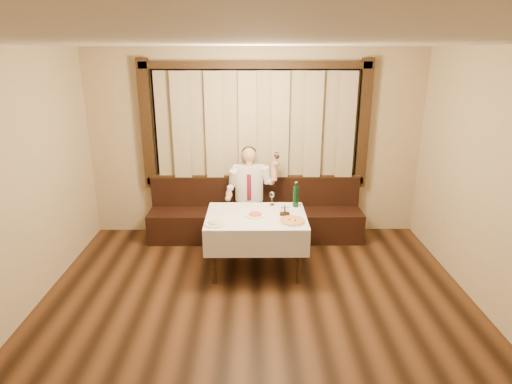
{
  "coord_description": "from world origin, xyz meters",
  "views": [
    {
      "loc": [
        -0.04,
        -3.36,
        2.75
      ],
      "look_at": [
        0.0,
        1.9,
        1.0
      ],
      "focal_mm": 30.0,
      "sensor_mm": 36.0,
      "label": 1
    }
  ],
  "objects_px": {
    "pizza": "(292,221)",
    "pasta_red": "(255,213)",
    "green_bottle": "(296,196)",
    "cruet_caddy": "(285,212)",
    "pasta_cream": "(215,222)",
    "dining_table": "(256,223)",
    "seated_man": "(250,188)",
    "banquette": "(256,218)"
  },
  "relations": [
    {
      "from": "banquette",
      "to": "dining_table",
      "type": "distance_m",
      "value": 1.08
    },
    {
      "from": "banquette",
      "to": "green_bottle",
      "type": "bearing_deg",
      "value": -53.35
    },
    {
      "from": "green_bottle",
      "to": "cruet_caddy",
      "type": "relative_size",
      "value": 2.64
    },
    {
      "from": "pasta_red",
      "to": "seated_man",
      "type": "bearing_deg",
      "value": 94.58
    },
    {
      "from": "dining_table",
      "to": "pasta_red",
      "type": "relative_size",
      "value": 4.89
    },
    {
      "from": "green_bottle",
      "to": "seated_man",
      "type": "xyz_separation_m",
      "value": [
        -0.62,
        0.62,
        -0.08
      ]
    },
    {
      "from": "pizza",
      "to": "seated_man",
      "type": "distance_m",
      "value": 1.28
    },
    {
      "from": "seated_man",
      "to": "pizza",
      "type": "bearing_deg",
      "value": -65.73
    },
    {
      "from": "dining_table",
      "to": "green_bottle",
      "type": "relative_size",
      "value": 3.67
    },
    {
      "from": "pasta_cream",
      "to": "cruet_caddy",
      "type": "bearing_deg",
      "value": 18.49
    },
    {
      "from": "pizza",
      "to": "pasta_cream",
      "type": "xyz_separation_m",
      "value": [
        -0.94,
        -0.07,
        0.02
      ]
    },
    {
      "from": "seated_man",
      "to": "pasta_cream",
      "type": "bearing_deg",
      "value": -108.48
    },
    {
      "from": "pizza",
      "to": "cruet_caddy",
      "type": "xyz_separation_m",
      "value": [
        -0.07,
        0.22,
        0.03
      ]
    },
    {
      "from": "pizza",
      "to": "pasta_cream",
      "type": "distance_m",
      "value": 0.94
    },
    {
      "from": "green_bottle",
      "to": "pasta_cream",
      "type": "bearing_deg",
      "value": -149.43
    },
    {
      "from": "pasta_red",
      "to": "cruet_caddy",
      "type": "height_order",
      "value": "cruet_caddy"
    },
    {
      "from": "cruet_caddy",
      "to": "pizza",
      "type": "bearing_deg",
      "value": -75.09
    },
    {
      "from": "pasta_cream",
      "to": "pasta_red",
      "type": "bearing_deg",
      "value": 29.85
    },
    {
      "from": "green_bottle",
      "to": "cruet_caddy",
      "type": "height_order",
      "value": "green_bottle"
    },
    {
      "from": "dining_table",
      "to": "pasta_red",
      "type": "xyz_separation_m",
      "value": [
        -0.01,
        -0.02,
        0.14
      ]
    },
    {
      "from": "pasta_cream",
      "to": "seated_man",
      "type": "xyz_separation_m",
      "value": [
        0.41,
        1.23,
        0.03
      ]
    },
    {
      "from": "green_bottle",
      "to": "seated_man",
      "type": "bearing_deg",
      "value": 134.8
    },
    {
      "from": "cruet_caddy",
      "to": "pasta_cream",
      "type": "bearing_deg",
      "value": -165.18
    },
    {
      "from": "pizza",
      "to": "green_bottle",
      "type": "height_order",
      "value": "green_bottle"
    },
    {
      "from": "banquette",
      "to": "cruet_caddy",
      "type": "height_order",
      "value": "banquette"
    },
    {
      "from": "pizza",
      "to": "cruet_caddy",
      "type": "distance_m",
      "value": 0.23
    },
    {
      "from": "dining_table",
      "to": "pasta_red",
      "type": "bearing_deg",
      "value": -125.19
    },
    {
      "from": "pasta_red",
      "to": "pasta_cream",
      "type": "height_order",
      "value": "same"
    },
    {
      "from": "pasta_cream",
      "to": "cruet_caddy",
      "type": "distance_m",
      "value": 0.91
    },
    {
      "from": "dining_table",
      "to": "green_bottle",
      "type": "xyz_separation_m",
      "value": [
        0.53,
        0.31,
        0.25
      ]
    },
    {
      "from": "pizza",
      "to": "green_bottle",
      "type": "bearing_deg",
      "value": 80.13
    },
    {
      "from": "green_bottle",
      "to": "cruet_caddy",
      "type": "distance_m",
      "value": 0.38
    },
    {
      "from": "banquette",
      "to": "seated_man",
      "type": "xyz_separation_m",
      "value": [
        -0.09,
        -0.09,
        0.51
      ]
    },
    {
      "from": "pasta_red",
      "to": "green_bottle",
      "type": "xyz_separation_m",
      "value": [
        0.54,
        0.33,
        0.11
      ]
    },
    {
      "from": "dining_table",
      "to": "pasta_cream",
      "type": "xyz_separation_m",
      "value": [
        -0.5,
        -0.3,
        0.14
      ]
    },
    {
      "from": "pizza",
      "to": "pasta_red",
      "type": "relative_size",
      "value": 1.25
    },
    {
      "from": "seated_man",
      "to": "pasta_red",
      "type": "bearing_deg",
      "value": -85.42
    },
    {
      "from": "dining_table",
      "to": "banquette",
      "type": "bearing_deg",
      "value": 90.0
    },
    {
      "from": "seated_man",
      "to": "banquette",
      "type": "bearing_deg",
      "value": 45.29
    },
    {
      "from": "seated_man",
      "to": "green_bottle",
      "type": "bearing_deg",
      "value": -45.2
    },
    {
      "from": "dining_table",
      "to": "seated_man",
      "type": "relative_size",
      "value": 0.9
    },
    {
      "from": "banquette",
      "to": "cruet_caddy",
      "type": "xyz_separation_m",
      "value": [
        0.36,
        -1.03,
        0.49
      ]
    }
  ]
}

